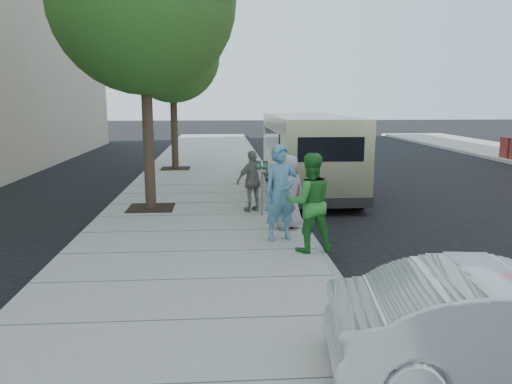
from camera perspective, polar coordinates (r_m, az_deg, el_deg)
ground at (r=11.09m, az=-1.61°, el=-5.07°), size 120.00×120.00×0.00m
sidewalk at (r=11.07m, az=-6.81°, el=-4.77°), size 5.00×60.00×0.15m
curb_face at (r=11.22m, az=5.77°, el=-4.53°), size 0.12×60.00×0.16m
tree_far at (r=20.83m, az=-9.45°, el=15.69°), size 3.92×3.80×6.49m
parking_meter at (r=12.17m, az=0.67°, el=1.83°), size 0.29×0.14×1.36m
van at (r=15.78m, az=5.95°, el=4.44°), size 2.30×6.71×2.48m
person_officer at (r=10.09m, az=2.85°, el=-0.10°), size 0.80×0.62×1.95m
person_green_shirt at (r=9.39m, az=6.15°, el=-1.20°), size 0.96×0.77×1.87m
person_gray_shirt at (r=10.99m, az=3.69°, el=0.00°), size 0.95×0.80×1.65m
person_striped_polo at (r=12.67m, az=-0.35°, el=1.25°), size 0.99×0.73×1.57m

